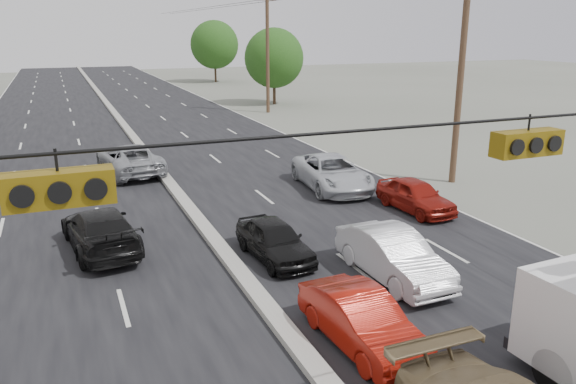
# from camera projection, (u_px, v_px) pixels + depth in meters

# --- Properties ---
(road_surface) EXTENTS (20.00, 160.00, 0.02)m
(road_surface) POSITION_uv_depth(u_px,v_px,m) (138.00, 144.00, 35.34)
(road_surface) COLOR black
(road_surface) RESTS_ON ground
(center_median) EXTENTS (0.50, 160.00, 0.20)m
(center_median) POSITION_uv_depth(u_px,v_px,m) (137.00, 142.00, 35.31)
(center_median) COLOR gray
(center_median) RESTS_ON ground
(utility_pole_right_b) EXTENTS (1.60, 0.30, 10.00)m
(utility_pole_right_b) POSITION_uv_depth(u_px,v_px,m) (461.00, 72.00, 25.15)
(utility_pole_right_b) COLOR #422D1E
(utility_pole_right_b) RESTS_ON ground
(utility_pole_right_c) EXTENTS (1.60, 0.30, 10.00)m
(utility_pole_right_c) POSITION_uv_depth(u_px,v_px,m) (268.00, 52.00, 47.36)
(utility_pole_right_c) COLOR #422D1E
(utility_pole_right_c) RESTS_ON ground
(traffic_signals) EXTENTS (25.00, 0.30, 0.54)m
(traffic_signals) POSITION_uv_depth(u_px,v_px,m) (522.00, 141.00, 7.67)
(traffic_signals) COLOR black
(traffic_signals) RESTS_ON ground
(tree_right_mid) EXTENTS (5.60, 5.60, 7.14)m
(tree_right_mid) POSITION_uv_depth(u_px,v_px,m) (274.00, 58.00, 52.93)
(tree_right_mid) COLOR #382619
(tree_right_mid) RESTS_ON ground
(tree_right_far) EXTENTS (6.40, 6.40, 8.16)m
(tree_right_far) POSITION_uv_depth(u_px,v_px,m) (214.00, 45.00, 75.32)
(tree_right_far) COLOR #382619
(tree_right_far) RESTS_ON ground
(red_sedan) EXTENTS (1.56, 3.89, 1.26)m
(red_sedan) POSITION_uv_depth(u_px,v_px,m) (362.00, 321.00, 12.63)
(red_sedan) COLOR maroon
(red_sedan) RESTS_ON ground
(queue_car_a) EXTENTS (1.72, 3.74, 1.24)m
(queue_car_a) POSITION_uv_depth(u_px,v_px,m) (274.00, 240.00, 17.50)
(queue_car_a) COLOR black
(queue_car_a) RESTS_ON ground
(queue_car_b) EXTENTS (1.61, 4.30, 1.40)m
(queue_car_b) POSITION_uv_depth(u_px,v_px,m) (393.00, 256.00, 16.10)
(queue_car_b) COLOR silver
(queue_car_b) RESTS_ON ground
(queue_car_c) EXTENTS (2.94, 5.53, 1.48)m
(queue_car_c) POSITION_uv_depth(u_px,v_px,m) (332.00, 173.00, 25.23)
(queue_car_c) COLOR #B8BBC0
(queue_car_c) RESTS_ON ground
(queue_car_e) EXTENTS (1.73, 3.85, 1.29)m
(queue_car_e) POSITION_uv_depth(u_px,v_px,m) (415.00, 196.00, 22.11)
(queue_car_e) COLOR maroon
(queue_car_e) RESTS_ON ground
(oncoming_near) EXTENTS (2.50, 4.97, 1.39)m
(oncoming_near) POSITION_uv_depth(u_px,v_px,m) (100.00, 230.00, 18.17)
(oncoming_near) COLOR black
(oncoming_near) RESTS_ON ground
(oncoming_far) EXTENTS (3.10, 5.59, 1.48)m
(oncoming_far) POSITION_uv_depth(u_px,v_px,m) (129.00, 159.00, 27.83)
(oncoming_far) COLOR gray
(oncoming_far) RESTS_ON ground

